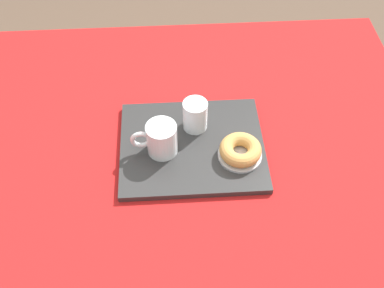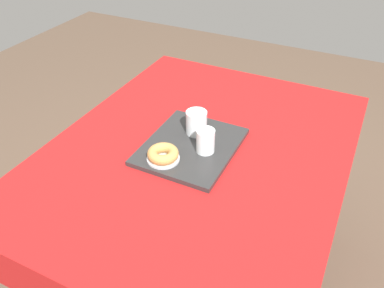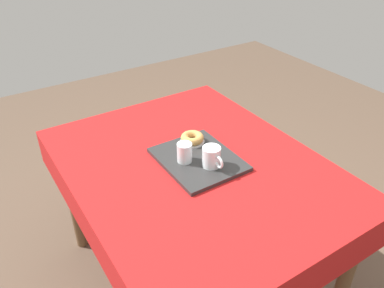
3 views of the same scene
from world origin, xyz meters
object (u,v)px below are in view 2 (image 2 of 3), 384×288
(tea_mug_left, at_px, (197,123))
(donut_plate_left, at_px, (163,159))
(serving_tray, at_px, (191,146))
(water_glass_near, at_px, (205,142))
(sugar_donut_left, at_px, (163,154))
(dining_table, at_px, (198,167))

(tea_mug_left, xyz_separation_m, donut_plate_left, (0.20, -0.03, -0.04))
(serving_tray, relative_size, water_glass_near, 4.35)
(water_glass_near, height_order, sugar_donut_left, water_glass_near)
(dining_table, distance_m, water_glass_near, 0.16)
(water_glass_near, relative_size, sugar_donut_left, 0.81)
(dining_table, bearing_deg, donut_plate_left, -27.78)
(dining_table, height_order, water_glass_near, water_glass_near)
(tea_mug_left, distance_m, donut_plate_left, 0.21)
(water_glass_near, bearing_deg, dining_table, -124.18)
(dining_table, bearing_deg, tea_mug_left, -149.01)
(dining_table, xyz_separation_m, tea_mug_left, (-0.07, -0.04, 0.15))
(tea_mug_left, bearing_deg, donut_plate_left, -8.94)
(tea_mug_left, bearing_deg, dining_table, 30.99)
(dining_table, height_order, donut_plate_left, donut_plate_left)
(serving_tray, relative_size, sugar_donut_left, 3.50)
(sugar_donut_left, bearing_deg, serving_tray, 158.84)
(dining_table, relative_size, tea_mug_left, 11.10)
(dining_table, relative_size, serving_tray, 3.51)
(water_glass_near, bearing_deg, donut_plate_left, -45.22)
(serving_tray, xyz_separation_m, donut_plate_left, (0.12, -0.05, 0.01))
(tea_mug_left, bearing_deg, water_glass_near, 40.32)
(serving_tray, bearing_deg, sugar_donut_left, -21.16)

